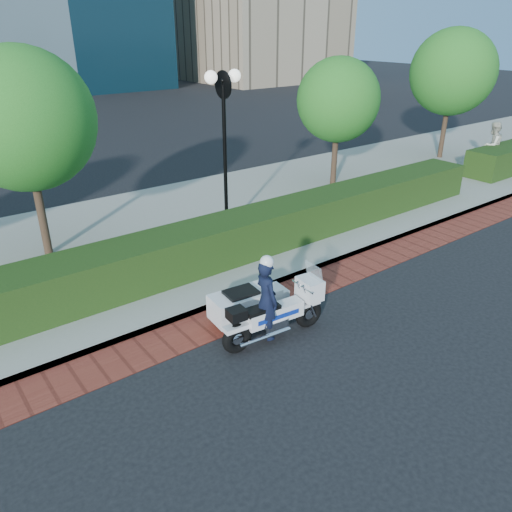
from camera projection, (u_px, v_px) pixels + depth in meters
ground at (334, 326)px, 9.79m from camera, size 120.00×120.00×0.00m
brick_strip at (285, 295)px, 10.87m from camera, size 60.00×1.00×0.01m
sidewalk at (182, 231)px, 14.08m from camera, size 60.00×8.00×0.15m
hedge_main at (229, 238)px, 12.11m from camera, size 18.00×1.20×1.00m
lamppost at (224, 127)px, 12.83m from camera, size 1.02×0.70×4.21m
tree_b at (23, 120)px, 11.10m from camera, size 3.20×3.20×4.89m
tree_c at (338, 100)px, 16.75m from camera, size 2.80×2.80×4.30m
tree_d at (453, 72)px, 20.08m from camera, size 3.40×3.40×5.16m
police_motorcycle at (261, 305)px, 9.33m from camera, size 2.19×1.62×1.77m
pedestrian at (492, 146)px, 19.40m from camera, size 0.95×0.77×1.84m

